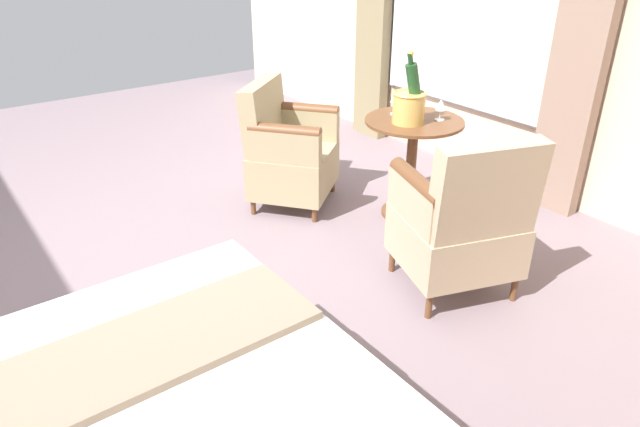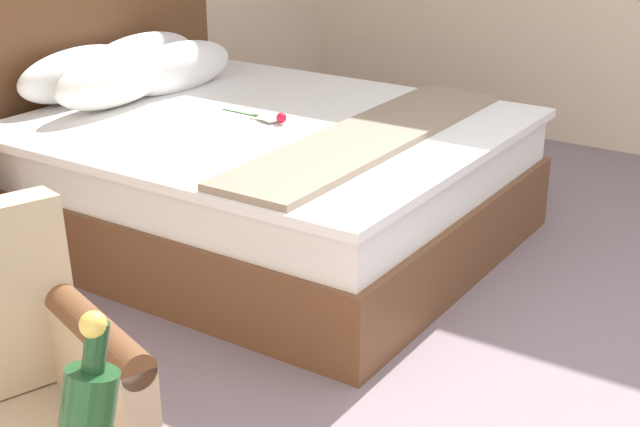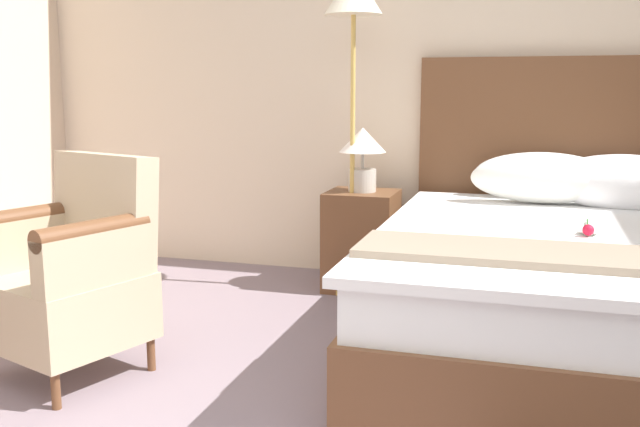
# 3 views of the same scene
# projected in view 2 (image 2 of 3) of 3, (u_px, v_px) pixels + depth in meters

# --- Properties ---
(bed) EXTENTS (1.89, 2.27, 1.38)m
(bed) POSITION_uv_depth(u_px,v_px,m) (241.00, 161.00, 4.25)
(bed) COLOR brown
(bed) RESTS_ON ground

